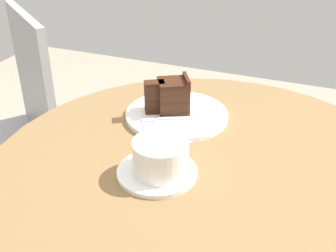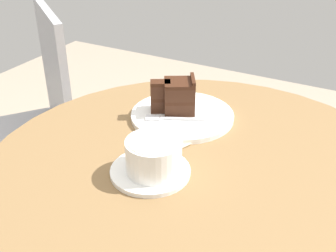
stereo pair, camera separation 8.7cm
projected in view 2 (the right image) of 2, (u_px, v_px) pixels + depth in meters
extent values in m
cylinder|color=brown|center=(201.00, 177.00, 0.81)|extent=(0.86, 0.86, 0.03)
cylinder|color=white|center=(150.00, 171.00, 0.79)|extent=(0.15, 0.15, 0.01)
cylinder|color=white|center=(154.00, 156.00, 0.77)|extent=(0.10, 0.10, 0.06)
cylinder|color=beige|center=(153.00, 142.00, 0.75)|extent=(0.09, 0.09, 0.00)
torus|color=white|center=(169.00, 141.00, 0.82)|extent=(0.06, 0.01, 0.06)
cube|color=silver|center=(150.00, 154.00, 0.83)|extent=(0.05, 0.07, 0.00)
ellipsoid|color=silver|center=(174.00, 153.00, 0.83)|extent=(0.02, 0.02, 0.00)
cylinder|color=white|center=(182.00, 115.00, 0.98)|extent=(0.24, 0.24, 0.01)
cube|color=#422619|center=(179.00, 105.00, 0.98)|extent=(0.09, 0.09, 0.03)
cube|color=#422619|center=(161.00, 106.00, 0.98)|extent=(0.05, 0.05, 0.03)
cube|color=#381C0F|center=(179.00, 98.00, 0.97)|extent=(0.09, 0.09, 0.01)
cube|color=#381C0F|center=(161.00, 98.00, 0.97)|extent=(0.05, 0.05, 0.01)
cube|color=#422619|center=(179.00, 91.00, 0.96)|extent=(0.09, 0.09, 0.03)
cube|color=#422619|center=(160.00, 91.00, 0.96)|extent=(0.05, 0.05, 0.03)
cube|color=#381C0F|center=(180.00, 83.00, 0.95)|extent=(0.09, 0.09, 0.01)
cube|color=#381C0F|center=(160.00, 83.00, 0.95)|extent=(0.05, 0.05, 0.01)
cube|color=#381C0F|center=(192.00, 95.00, 0.97)|extent=(0.06, 0.04, 0.08)
cube|color=silver|center=(182.00, 119.00, 0.95)|extent=(0.05, 0.10, 0.00)
cube|color=silver|center=(153.00, 118.00, 0.95)|extent=(0.03, 0.04, 0.00)
cube|color=beige|center=(175.00, 125.00, 0.95)|extent=(0.20, 0.20, 0.00)
cube|color=beige|center=(179.00, 127.00, 0.94)|extent=(0.18, 0.18, 0.00)
cylinder|color=#9E9EA3|center=(59.00, 163.00, 1.71)|extent=(0.02, 0.02, 0.44)
cylinder|color=#9E9EA3|center=(78.00, 212.00, 1.45)|extent=(0.02, 0.02, 0.44)
cube|color=#9E9EA3|center=(11.00, 143.00, 1.41)|extent=(0.53, 0.53, 0.02)
cube|color=#9E9EA3|center=(55.00, 74.00, 1.36)|extent=(0.24, 0.30, 0.42)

